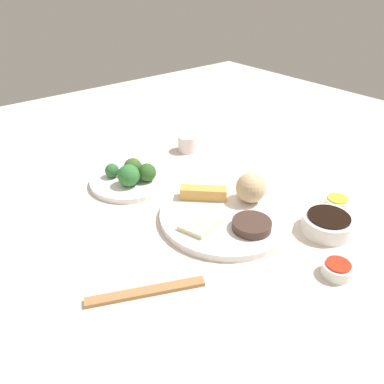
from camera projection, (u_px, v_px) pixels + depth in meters
name	position (u px, v px, depth m)	size (l,w,h in m)	color
tabletop	(215.00, 221.00, 0.86)	(2.20, 2.20, 0.02)	beige
main_plate	(226.00, 215.00, 0.85)	(0.30, 0.30, 0.02)	white
rice_scoop	(251.00, 188.00, 0.87)	(0.07, 0.07, 0.07)	tan
spring_roll	(203.00, 193.00, 0.89)	(0.11, 0.03, 0.03)	gold
crab_rangoon_wonton	(200.00, 224.00, 0.80)	(0.06, 0.08, 0.01)	beige
stir_fry_heap	(252.00, 225.00, 0.79)	(0.08, 0.08, 0.02)	#402D25
broccoli_plate	(130.00, 181.00, 0.98)	(0.21, 0.21, 0.01)	white
broccoli_floret_0	(112.00, 171.00, 0.98)	(0.04, 0.04, 0.04)	#306633
broccoli_floret_1	(129.00, 175.00, 0.94)	(0.06, 0.06, 0.06)	#2F7034
broccoli_floret_2	(133.00, 167.00, 0.98)	(0.05, 0.05, 0.05)	#375C27
broccoli_floret_6	(147.00, 172.00, 0.96)	(0.05, 0.05, 0.05)	#2E5922
soy_sauce_bowl	(327.00, 224.00, 0.80)	(0.11, 0.11, 0.04)	white
soy_sauce_bowl_liquid	(329.00, 217.00, 0.79)	(0.09, 0.09, 0.00)	black
sauce_ramekin_hot_mustard	(337.00, 203.00, 0.88)	(0.06, 0.06, 0.02)	white
sauce_ramekin_hot_mustard_liquid	(338.00, 199.00, 0.88)	(0.05, 0.05, 0.00)	gold
sauce_ramekin_sweet_and_sour	(337.00, 270.00, 0.69)	(0.06, 0.06, 0.02)	white
sauce_ramekin_sweet_and_sour_liquid	(339.00, 264.00, 0.69)	(0.05, 0.05, 0.00)	red
teacup	(188.00, 143.00, 1.14)	(0.06, 0.06, 0.05)	white
chopsticks_pair	(146.00, 292.00, 0.66)	(0.21, 0.02, 0.01)	#A57242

